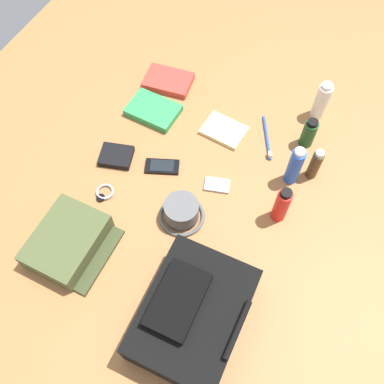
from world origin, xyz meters
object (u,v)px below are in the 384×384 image
object	(u,v)px
toiletry_pouch	(68,242)
wristwatch	(104,193)
cell_phone	(162,166)
deodorant_spray	(295,166)
backpack	(193,314)
sunscreen_spray	(282,205)
bucket_hat	(181,211)
cologne_bottle	(315,164)
toothbrush	(267,140)
shampoo_bottle	(309,133)
paperback_novel	(168,81)
toothpaste_tube	(322,101)
travel_guidebook	(153,110)
wallet	(116,156)
notepad	(224,130)
media_player	(217,185)

from	to	relation	value
toiletry_pouch	wristwatch	xyz separation A→B (m)	(-0.21, -0.01, -0.03)
cell_phone	deodorant_spray	bearing A→B (deg)	109.89
backpack	sunscreen_spray	size ratio (longest dim) A/B	2.27
bucket_hat	cologne_bottle	bearing A→B (deg)	135.60
cell_phone	toothbrush	distance (m)	0.39
shampoo_bottle	deodorant_spray	distance (m)	0.17
cologne_bottle	sunscreen_spray	world-z (taller)	sunscreen_spray
bucket_hat	cologne_bottle	size ratio (longest dim) A/B	1.13
wristwatch	backpack	bearing A→B (deg)	61.25
cologne_bottle	paperback_novel	world-z (taller)	cologne_bottle
toothpaste_tube	sunscreen_spray	world-z (taller)	same
toiletry_pouch	paperback_novel	bearing A→B (deg)	-176.70
cell_phone	wristwatch	bearing A→B (deg)	-35.63
travel_guidebook	cell_phone	bearing A→B (deg)	35.55
travel_guidebook	toothbrush	distance (m)	0.43
wallet	notepad	distance (m)	0.40
bucket_hat	paperback_novel	world-z (taller)	bucket_hat
backpack	notepad	size ratio (longest dim) A/B	2.36
toothpaste_tube	travel_guidebook	xyz separation A→B (m)	(0.26, -0.55, -0.06)
sunscreen_spray	paperback_novel	xyz separation A→B (m)	(-0.35, -0.58, -0.06)
backpack	notepad	world-z (taller)	backpack
toothpaste_tube	travel_guidebook	world-z (taller)	toothpaste_tube
toiletry_pouch	toothbrush	xyz separation A→B (m)	(-0.65, 0.40, -0.03)
paperback_novel	wallet	distance (m)	0.39
cologne_bottle	wristwatch	bearing A→B (deg)	-58.02
paperback_novel	wristwatch	distance (m)	0.53
shampoo_bottle	cologne_bottle	xyz separation A→B (m)	(0.12, 0.06, 0.01)
toiletry_pouch	travel_guidebook	distance (m)	0.58
backpack	toiletry_pouch	xyz separation A→B (m)	(-0.04, -0.44, -0.03)
paperback_novel	wallet	world-z (taller)	paperback_novel
wristwatch	bucket_hat	bearing A→B (deg)	97.73
sunscreen_spray	wristwatch	bearing A→B (deg)	-72.31
paperback_novel	cell_phone	xyz separation A→B (m)	(0.35, 0.16, -0.01)
toiletry_pouch	bucket_hat	xyz separation A→B (m)	(-0.24, 0.26, -0.00)
media_player	wallet	world-z (taller)	wallet
media_player	notepad	world-z (taller)	notepad
cologne_bottle	cell_phone	distance (m)	0.51
toothpaste_tube	toothbrush	distance (m)	0.24
cell_phone	toothpaste_tube	bearing A→B (deg)	138.49
shampoo_bottle	cell_phone	xyz separation A→B (m)	(0.32, -0.41, -0.05)
cell_phone	toothbrush	xyz separation A→B (m)	(-0.26, 0.28, -0.00)
shampoo_bottle	travel_guidebook	bearing A→B (deg)	-78.26
paperback_novel	travel_guidebook	distance (m)	0.16
cologne_bottle	notepad	bearing A→B (deg)	-96.36
travel_guidebook	media_player	bearing A→B (deg)	61.68
toiletry_pouch	media_player	size ratio (longest dim) A/B	2.54
backpack	sunscreen_spray	xyz separation A→B (m)	(-0.42, 0.10, 0.01)
sunscreen_spray	media_player	size ratio (longest dim) A/B	1.64
backpack	toiletry_pouch	size ratio (longest dim) A/B	1.46
shampoo_bottle	notepad	size ratio (longest dim) A/B	0.80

